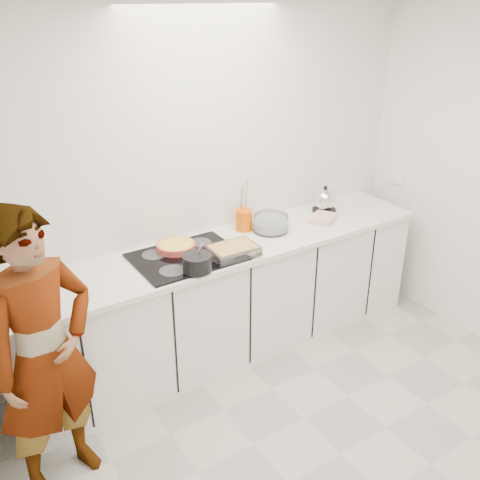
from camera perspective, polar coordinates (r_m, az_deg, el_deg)
floor at (r=3.57m, az=10.65°, el=-21.54°), size 3.60×3.20×0.00m
wall_back at (r=3.97m, az=-3.75°, el=6.26°), size 3.60×0.00×2.60m
base_cabinets at (r=4.08m, az=-1.18°, el=-6.54°), size 3.20×0.58×0.87m
countertop at (r=3.87m, az=-1.24°, el=-0.78°), size 3.24×0.64×0.04m
hob at (r=3.68m, az=-5.70°, el=-1.79°), size 0.72×0.54×0.01m
tart_dish at (r=3.77m, az=-6.87°, el=-0.64°), size 0.32×0.32×0.05m
saucepan at (r=3.47m, az=-4.59°, el=-2.43°), size 0.24×0.24×0.18m
baking_dish at (r=3.67m, az=-0.76°, el=-1.06°), size 0.34×0.25×0.06m
mixing_bowl at (r=4.06m, az=3.28°, el=1.73°), size 0.28×0.28×0.13m
tea_towel at (r=4.31m, az=8.84°, el=2.31°), size 0.29×0.27×0.04m
kettle at (r=4.47m, az=9.02°, el=4.17°), size 0.23×0.23×0.22m
utensil_crock at (r=4.07m, az=0.41°, el=2.15°), size 0.15×0.15×0.16m
cook at (r=3.02m, az=-20.07°, el=-11.60°), size 0.71×0.58×1.68m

